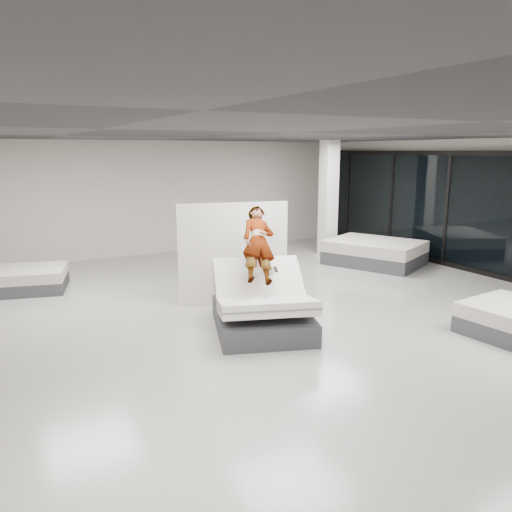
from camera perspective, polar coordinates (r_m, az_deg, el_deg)
name	(u,v)px	position (r m, az deg, el deg)	size (l,w,h in m)	color
room	(294,232)	(8.26, 4.34, 2.71)	(14.00, 14.04, 3.20)	#B4B2AA
hero_bed	(262,308)	(8.29, 0.68, -5.94)	(2.05, 2.36, 1.21)	#39393E
person	(259,255)	(8.38, 0.31, 0.12)	(0.57, 0.38, 1.57)	slate
remote	(276,269)	(8.12, 2.26, -1.53)	(0.05, 0.14, 0.03)	black
divider_panel	(234,253)	(9.65, -2.56, 0.33)	(2.15, 0.10, 1.95)	silver
flat_bed_right_far	(375,253)	(13.37, 13.40, 0.39)	(2.50, 2.78, 0.63)	#39393E
flat_bed_left_far	(22,280)	(11.68, -25.15, -2.47)	(1.99, 1.67, 0.48)	#39393E
column	(328,199)	(14.19, 8.26, 6.51)	(0.40, 0.40, 3.20)	white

